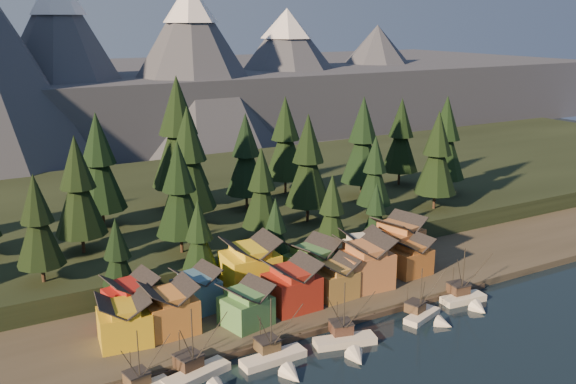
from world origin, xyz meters
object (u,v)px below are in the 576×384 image
boat_5 (427,309)px  house_back_1 (196,289)px  boat_3 (348,335)px  boat_6 (467,292)px  house_back_0 (131,299)px  boat_1 (201,368)px  boat_2 (277,353)px  house_front_1 (169,307)px  house_front_0 (124,319)px  boat_0 (145,384)px

boat_5 → house_back_1: bearing=130.1°
boat_5 → house_back_1: 42.40m
boat_3 → boat_6: 30.03m
boat_5 → house_back_0: house_back_0 is taller
boat_1 → boat_6: size_ratio=1.04×
boat_1 → boat_6: (55.27, 0.21, 0.09)m
boat_2 → house_back_1: size_ratio=1.46×
boat_1 → house_back_1: boat_1 is taller
boat_2 → house_back_0: boat_2 is taller
boat_3 → house_back_1: (-17.67, 23.07, 3.49)m
boat_6 → house_front_1: 56.82m
boat_1 → house_back_0: boat_1 is taller
boat_2 → house_back_1: (-4.74, 22.08, 3.58)m
boat_3 → house_back_1: 29.27m
boat_2 → house_back_1: bearing=100.7°
boat_1 → boat_5: boat_1 is taller
boat_6 → house_front_0: 64.32m
boat_2 → boat_6: bearing=0.7°
boat_5 → boat_6: size_ratio=0.89×
boat_3 → boat_5: size_ratio=1.13×
boat_6 → house_back_0: size_ratio=1.34×
boat_1 → house_front_0: 17.06m
boat_6 → house_back_0: boat_6 is taller
boat_1 → house_front_1: (0.58, 15.18, 3.72)m
boat_1 → boat_3: 25.47m
boat_1 → boat_3: (25.36, -2.42, -0.10)m
boat_3 → boat_5: bearing=17.8°
boat_6 → house_front_1: boat_6 is taller
boat_5 → house_back_0: bearing=136.0°
boat_0 → house_front_0: boat_0 is taller
house_front_0 → boat_0: bearing=-87.7°
boat_1 → house_front_1: size_ratio=1.45×
house_front_1 → house_back_1: bearing=36.2°
boat_0 → boat_6: boat_6 is taller
house_back_0 → house_back_1: bearing=-11.7°
boat_0 → house_back_0: house_back_0 is taller
boat_0 → boat_6: (63.94, 0.06, 0.25)m
house_front_0 → house_front_1: size_ratio=1.06×
boat_1 → house_back_1: (7.68, 20.65, 3.39)m
boat_3 → boat_2: bearing=-170.1°
boat_2 → house_front_1: bearing=124.0°
boat_0 → boat_3: size_ratio=0.92×
boat_1 → house_back_0: 22.19m
boat_0 → house_front_0: (1.45, 14.91, 3.62)m
boat_2 → house_back_1: boat_2 is taller
house_front_0 → house_back_0: house_back_0 is taller
boat_0 → boat_5: 52.49m
boat_6 → house_front_1: size_ratio=1.39×
boat_6 → house_front_0: (-62.50, 14.84, 3.37)m
boat_6 → house_back_1: size_ratio=1.45×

